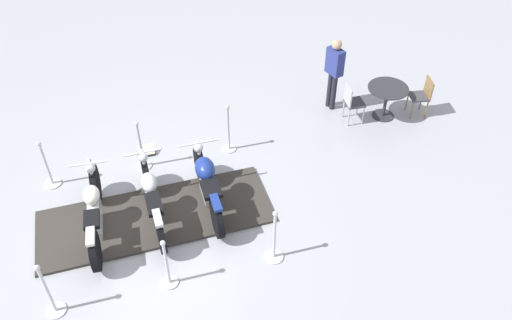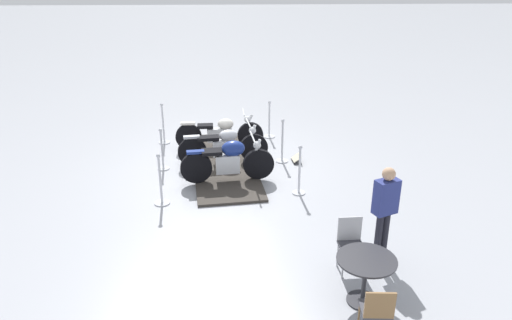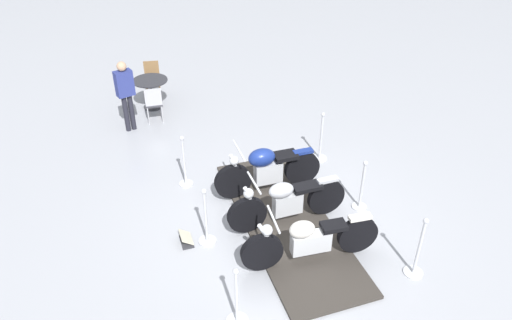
% 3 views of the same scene
% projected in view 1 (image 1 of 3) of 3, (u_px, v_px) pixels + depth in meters
% --- Properties ---
extents(ground_plane, '(80.00, 80.00, 0.00)m').
position_uv_depth(ground_plane, '(156.00, 218.00, 9.71)').
color(ground_plane, '#A8AAB2').
extents(display_platform, '(2.00, 4.38, 0.06)m').
position_uv_depth(display_platform, '(156.00, 217.00, 9.69)').
color(display_platform, '#38332D').
rests_on(display_platform, ground_plane).
extents(motorcycle_navy, '(2.15, 0.75, 1.05)m').
position_uv_depth(motorcycle_navy, '(207.00, 183.00, 9.58)').
color(motorcycle_navy, black).
rests_on(motorcycle_navy, display_platform).
extents(motorcycle_chrome, '(2.23, 0.66, 1.03)m').
position_uv_depth(motorcycle_chrome, '(152.00, 197.00, 9.38)').
color(motorcycle_chrome, black).
rests_on(motorcycle_chrome, display_platform).
extents(motorcycle_cream, '(2.34, 0.67, 1.01)m').
position_uv_depth(motorcycle_cream, '(94.00, 210.00, 9.18)').
color(motorcycle_cream, black).
rests_on(motorcycle_cream, display_platform).
extents(stanchion_right_mid, '(0.32, 0.32, 1.14)m').
position_uv_depth(stanchion_right_mid, '(142.00, 152.00, 10.52)').
color(stanchion_right_mid, silver).
rests_on(stanchion_right_mid, ground_plane).
extents(stanchion_right_rear, '(0.33, 0.33, 1.08)m').
position_uv_depth(stanchion_right_rear, '(49.00, 171.00, 10.16)').
color(stanchion_right_rear, silver).
rests_on(stanchion_right_rear, ground_plane).
extents(stanchion_left_mid, '(0.29, 0.29, 1.06)m').
position_uv_depth(stanchion_left_mid, '(167.00, 269.00, 8.40)').
color(stanchion_left_mid, silver).
rests_on(stanchion_left_mid, ground_plane).
extents(stanchion_left_front, '(0.34, 0.34, 1.14)m').
position_uv_depth(stanchion_left_front, '(274.00, 243.00, 8.80)').
color(stanchion_left_front, silver).
rests_on(stanchion_left_front, ground_plane).
extents(stanchion_right_front, '(0.29, 0.29, 1.14)m').
position_uv_depth(stanchion_right_front, '(229.00, 134.00, 10.90)').
color(stanchion_right_front, silver).
rests_on(stanchion_right_front, ground_plane).
extents(stanchion_left_rear, '(0.32, 0.32, 1.15)m').
position_uv_depth(stanchion_left_rear, '(50.00, 297.00, 8.00)').
color(stanchion_left_rear, silver).
rests_on(stanchion_left_rear, ground_plane).
extents(info_placard, '(0.24, 0.39, 0.19)m').
position_uv_depth(info_placard, '(146.00, 152.00, 11.01)').
color(info_placard, '#333338').
rests_on(info_placard, ground_plane).
extents(cafe_table, '(0.89, 0.89, 0.77)m').
position_uv_depth(cafe_table, '(387.00, 95.00, 11.66)').
color(cafe_table, '#2D2D33').
rests_on(cafe_table, ground_plane).
extents(cafe_chair_near_table, '(0.42, 0.42, 0.94)m').
position_uv_depth(cafe_chair_near_table, '(352.00, 101.00, 11.54)').
color(cafe_chair_near_table, '#B7B7BC').
rests_on(cafe_chair_near_table, ground_plane).
extents(cafe_chair_across_table, '(0.42, 0.42, 0.90)m').
position_uv_depth(cafe_chair_across_table, '(422.00, 94.00, 11.76)').
color(cafe_chair_across_table, olive).
rests_on(cafe_chair_across_table, ground_plane).
extents(bystander_person, '(0.45, 0.36, 1.74)m').
position_uv_depth(bystander_person, '(334.00, 68.00, 11.62)').
color(bystander_person, '#23232D').
rests_on(bystander_person, ground_plane).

